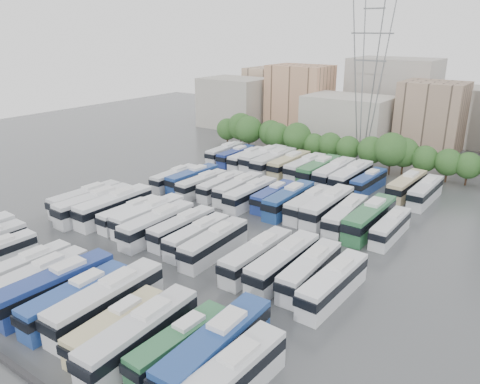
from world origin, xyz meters
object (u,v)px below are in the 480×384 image
Objects in this scene: bus_r0_s4 at (25,269)px; bus_r2_s2 at (193,178)px; bus_r1_s13 at (333,284)px; bus_r2_s3 at (202,184)px; bus_r3_s1 at (236,156)px; bus_r1_s11 at (283,262)px; bus_r0_s6 at (56,286)px; bus_r3_s10 at (368,182)px; bus_r0_s11 at (179,344)px; bus_r2_s8 at (289,200)px; bus_r3_s6 at (305,167)px; bus_r2_s13 at (390,227)px; bus_r3_s7 at (319,170)px; bus_r0_s13 at (226,382)px; bus_r3_s0 at (225,153)px; bus_r1_s3 at (131,214)px; bus_r3_s12 at (407,186)px; bus_r2_s12 at (370,218)px; bus_r2_s6 at (251,194)px; bus_r1_s5 at (157,224)px; bus_r2_s11 at (346,216)px; bus_r1_s10 at (257,256)px; bus_r1_s7 at (197,236)px; bus_r3_s5 at (289,164)px; bus_r1_s0 at (86,199)px; bus_r1_s4 at (149,216)px; bus_r2_s4 at (221,186)px; bus_r0_s8 at (107,301)px; bus_r0_s7 at (77,299)px; bus_r3_s4 at (274,162)px; bus_r3_s13 at (425,192)px; electricity_pylon at (369,72)px; bus_r0_s10 at (140,335)px; bus_r0_s12 at (216,349)px; bus_r2_s7 at (273,196)px; bus_r1_s1 at (95,205)px; bus_r3_s8 at (334,173)px; bus_r0_s5 at (39,278)px; bus_r2_s1 at (175,178)px; bus_r3_s2 at (247,158)px; bus_r2_s10 at (328,207)px; bus_r2_s5 at (238,188)px; bus_r1_s12 at (310,270)px; bus_r1_s2 at (114,206)px.

bus_r2_s2 is (-6.61, 36.54, 0.10)m from bus_r0_s4.
bus_r2_s3 is (-33.26, 17.98, -0.14)m from bus_r1_s13.
bus_r1_s11 is at bearing -47.97° from bus_r3_s1.
bus_r0_s6 is 1.17× the size of bus_r3_s10.
bus_r0_s6 is 1.20× the size of bus_r0_s11.
bus_r2_s8 is 19.01m from bus_r3_s6.
bus_r2_s13 is 0.81× the size of bus_r3_s7.
bus_r0_s13 is 1.12× the size of bus_r3_s0.
bus_r1_s3 is 0.86× the size of bus_r3_s12.
bus_r2_s6 is at bearing -176.17° from bus_r2_s12.
bus_r3_s10 is at bearing 64.65° from bus_r1_s5.
bus_r1_s10 is at bearing -103.85° from bus_r2_s11.
bus_r1_s5 is at bearing -118.80° from bus_r3_s12.
bus_r3_s10 is at bearing -2.18° from bus_r3_s7.
bus_r1_s7 is 36.77m from bus_r3_s5.
bus_r1_s0 is 0.98× the size of bus_r3_s12.
bus_r1_s4 reaches higher than bus_r1_s3.
bus_r0_s8 is at bearing -70.39° from bus_r2_s4.
bus_r0_s7 is 55.10m from bus_r3_s4.
bus_r3_s4 is (-19.74, 35.80, 0.22)m from bus_r1_s10.
bus_r2_s4 is 0.92× the size of bus_r3_s13.
bus_r1_s10 is 35.62m from bus_r3_s10.
bus_r0_s10 is (9.55, -75.18, -16.66)m from electricity_pylon.
bus_r3_s13 is at bearing 2.49° from bus_r3_s10.
bus_r2_s6 is (0.17, 35.91, -0.15)m from bus_r0_s6.
bus_r1_s10 is (-6.81, 16.49, -0.20)m from bus_r0_s12.
bus_r2_s7 is at bearing 75.45° from bus_r0_s4.
bus_r1_s1 reaches higher than bus_r0_s11.
bus_r3_s8 is (13.10, 34.54, 0.14)m from bus_r1_s4.
bus_r0_s5 is at bearing -106.22° from bus_r2_s8.
bus_r0_s6 is 0.98× the size of bus_r3_s8.
bus_r2_s1 is 0.91× the size of bus_r3_s13.
bus_r2_s2 is 0.87× the size of bus_r3_s4.
bus_r3_s6 reaches higher than bus_r3_s2.
bus_r2_s10 is 17.76m from bus_r3_s8.
bus_r0_s7 is at bearing -112.68° from bus_r2_s11.
bus_r2_s5 is 0.95× the size of bus_r3_s6.
bus_r3_s12 is at bearing 30.60° from bus_r2_s2.
bus_r3_s1 is at bearing 133.77° from bus_r1_s12.
bus_r2_s12 is at bearing 38.66° from bus_r1_s5.
bus_r0_s12 reaches higher than bus_r2_s5.
bus_r0_s11 is (19.95, 0.76, -0.12)m from bus_r0_s5.
bus_r0_s10 is 0.98× the size of bus_r1_s2.
bus_r2_s13 is (19.69, 17.71, -0.05)m from bus_r1_s7.
electricity_pylon reaches higher than bus_r3_s10.
bus_r2_s10 is at bearing -51.65° from bus_r3_s6.
bus_r1_s2 is 1.20× the size of bus_r2_s4.
bus_r2_s8 is (-13.25, 18.29, 0.11)m from bus_r1_s12.
bus_r1_s0 is at bearing -146.14° from bus_r2_s8.
bus_r0_s12 is 1.10× the size of bus_r1_s0.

